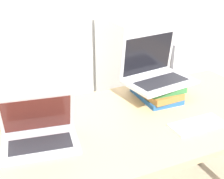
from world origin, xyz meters
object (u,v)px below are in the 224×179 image
book_stack (157,90)px  mini_fridge (136,68)px  laptop_on_books (156,72)px  laptop_left (39,134)px  wireless_keyboard (198,125)px

book_stack → mini_fridge: size_ratio=0.31×
mini_fridge → laptop_on_books: bearing=-113.8°
laptop_left → book_stack: bearing=13.8°
laptop_on_books → laptop_left: bearing=-164.9°
laptop_left → wireless_keyboard: laptop_left is taller
laptop_on_books → mini_fridge: (0.44, 1.00, -0.39)m
laptop_on_books → mini_fridge: laptop_on_books is taller
laptop_left → mini_fridge: 1.65m
book_stack → wireless_keyboard: bearing=-88.1°
laptop_left → book_stack: laptop_left is taller
book_stack → mini_fridge: bearing=66.8°
laptop_left → book_stack: (0.68, 0.17, 0.00)m
laptop_left → laptop_on_books: size_ratio=0.90×
laptop_left → wireless_keyboard: 0.72m
book_stack → wireless_keyboard: (0.01, -0.34, -0.04)m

